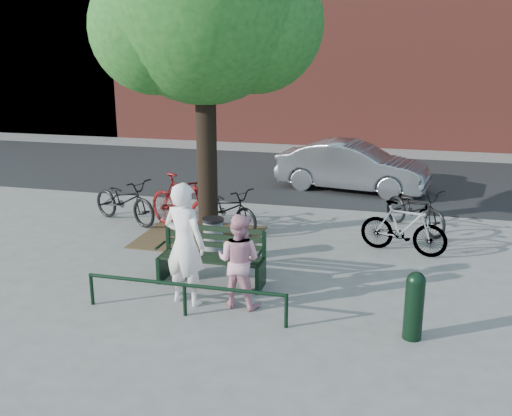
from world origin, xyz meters
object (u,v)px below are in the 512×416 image
(person_right, at_px, (239,260))
(bicycle_c, at_px, (227,208))
(litter_bin, at_px, (213,239))
(parked_car, at_px, (352,166))
(person_left, at_px, (185,244))
(bollard, at_px, (414,303))
(park_bench, at_px, (213,255))

(person_right, relative_size, bicycle_c, 0.79)
(litter_bin, height_order, parked_car, parked_car)
(person_left, relative_size, bollard, 1.98)
(person_right, distance_m, bollard, 2.58)
(park_bench, relative_size, person_left, 0.92)
(litter_bin, relative_size, parked_car, 0.20)
(litter_bin, xyz_separation_m, bicycle_c, (-0.30, 1.81, 0.07))
(bollard, bearing_deg, litter_bin, 149.10)
(person_left, height_order, bollard, person_left)
(bollard, height_order, parked_car, parked_car)
(person_left, bearing_deg, parked_car, -88.24)
(park_bench, distance_m, person_left, 0.98)
(person_right, xyz_separation_m, parked_car, (1.00, 7.66, -0.06))
(person_right, bearing_deg, parked_car, -89.49)
(park_bench, bearing_deg, person_left, -99.52)
(bollard, relative_size, bicycle_c, 0.52)
(park_bench, xyz_separation_m, person_left, (-0.14, -0.85, 0.47))
(person_left, xyz_separation_m, person_right, (0.81, 0.11, -0.23))
(person_left, distance_m, bicycle_c, 3.66)
(person_right, xyz_separation_m, litter_bin, (-0.97, 1.68, -0.31))
(park_bench, xyz_separation_m, litter_bin, (-0.30, 0.94, -0.07))
(litter_bin, height_order, bicycle_c, bicycle_c)
(park_bench, xyz_separation_m, bollard, (3.20, -1.16, 0.03))
(park_bench, relative_size, bicycle_c, 0.96)
(person_left, xyz_separation_m, bicycle_c, (-0.46, 3.60, -0.47))
(bollard, xyz_separation_m, litter_bin, (-3.50, 2.10, -0.10))
(park_bench, bearing_deg, bollard, -19.85)
(person_left, distance_m, bollard, 3.38)
(bollard, xyz_separation_m, bicycle_c, (-3.80, 3.90, -0.03))
(person_left, distance_m, litter_bin, 1.88)
(person_left, distance_m, person_right, 0.84)
(person_right, height_order, litter_bin, person_right)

